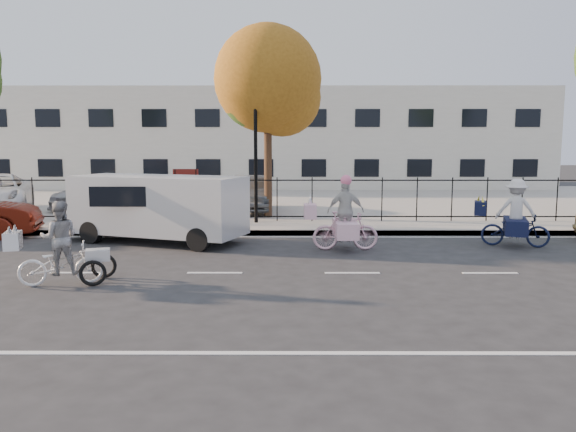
{
  "coord_description": "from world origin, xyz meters",
  "views": [
    {
      "loc": [
        1.64,
        -11.95,
        2.82
      ],
      "look_at": [
        1.59,
        1.2,
        1.1
      ],
      "focal_mm": 35.0,
      "sensor_mm": 36.0,
      "label": 1
    }
  ],
  "objects_px": {
    "lamppost": "(256,134)",
    "lot_car_a": "(97,192)",
    "bull_bike": "(515,220)",
    "zebra_trike": "(61,253)",
    "lot_car_c": "(252,194)",
    "unicorn_bike": "(344,223)",
    "white_van": "(155,206)"
  },
  "relations": [
    {
      "from": "lot_car_a",
      "to": "lot_car_c",
      "type": "relative_size",
      "value": 1.06
    },
    {
      "from": "bull_bike",
      "to": "white_van",
      "type": "bearing_deg",
      "value": 104.26
    },
    {
      "from": "lamppost",
      "to": "bull_bike",
      "type": "relative_size",
      "value": 2.11
    },
    {
      "from": "white_van",
      "to": "lot_car_a",
      "type": "height_order",
      "value": "white_van"
    },
    {
      "from": "lot_car_c",
      "to": "unicorn_bike",
      "type": "bearing_deg",
      "value": -68.61
    },
    {
      "from": "lot_car_c",
      "to": "lot_car_a",
      "type": "bearing_deg",
      "value": 170.81
    },
    {
      "from": "bull_bike",
      "to": "lot_car_a",
      "type": "bearing_deg",
      "value": 78.55
    },
    {
      "from": "bull_bike",
      "to": "lot_car_a",
      "type": "xyz_separation_m",
      "value": [
        -14.09,
        7.85,
        0.06
      ]
    },
    {
      "from": "zebra_trike",
      "to": "bull_bike",
      "type": "bearing_deg",
      "value": -85.11
    },
    {
      "from": "bull_bike",
      "to": "unicorn_bike",
      "type": "bearing_deg",
      "value": 114.26
    },
    {
      "from": "zebra_trike",
      "to": "lot_car_c",
      "type": "height_order",
      "value": "zebra_trike"
    },
    {
      "from": "zebra_trike",
      "to": "unicorn_bike",
      "type": "bearing_deg",
      "value": -75.15
    },
    {
      "from": "lamppost",
      "to": "lot_car_a",
      "type": "height_order",
      "value": "lamppost"
    },
    {
      "from": "lamppost",
      "to": "lot_car_a",
      "type": "bearing_deg",
      "value": 148.06
    },
    {
      "from": "lamppost",
      "to": "unicorn_bike",
      "type": "xyz_separation_m",
      "value": [
        2.57,
        -4.13,
        -2.38
      ]
    },
    {
      "from": "lamppost",
      "to": "bull_bike",
      "type": "xyz_separation_m",
      "value": [
        7.27,
        -3.59,
        -2.38
      ]
    },
    {
      "from": "lot_car_c",
      "to": "bull_bike",
      "type": "bearing_deg",
      "value": -42.04
    },
    {
      "from": "lot_car_a",
      "to": "lot_car_c",
      "type": "distance_m",
      "value": 6.57
    },
    {
      "from": "lamppost",
      "to": "bull_bike",
      "type": "distance_m",
      "value": 8.45
    },
    {
      "from": "lot_car_a",
      "to": "lot_car_c",
      "type": "height_order",
      "value": "lot_car_c"
    },
    {
      "from": "bull_bike",
      "to": "lot_car_a",
      "type": "distance_m",
      "value": 16.13
    },
    {
      "from": "bull_bike",
      "to": "white_van",
      "type": "xyz_separation_m",
      "value": [
        -9.96,
        0.59,
        0.31
      ]
    },
    {
      "from": "zebra_trike",
      "to": "lot_car_a",
      "type": "xyz_separation_m",
      "value": [
        -3.4,
        12.06,
        0.14
      ]
    },
    {
      "from": "zebra_trike",
      "to": "lot_car_a",
      "type": "bearing_deg",
      "value": -0.87
    },
    {
      "from": "white_van",
      "to": "lot_car_a",
      "type": "relative_size",
      "value": 1.3
    },
    {
      "from": "bull_bike",
      "to": "lot_car_c",
      "type": "bearing_deg",
      "value": 65.79
    },
    {
      "from": "bull_bike",
      "to": "lot_car_c",
      "type": "xyz_separation_m",
      "value": [
        -7.61,
        6.82,
        0.1
      ]
    },
    {
      "from": "unicorn_bike",
      "to": "lot_car_a",
      "type": "height_order",
      "value": "unicorn_bike"
    },
    {
      "from": "bull_bike",
      "to": "white_van",
      "type": "height_order",
      "value": "white_van"
    },
    {
      "from": "bull_bike",
      "to": "zebra_trike",
      "type": "bearing_deg",
      "value": 129.17
    },
    {
      "from": "white_van",
      "to": "lot_car_c",
      "type": "bearing_deg",
      "value": 89.0
    },
    {
      "from": "bull_bike",
      "to": "white_van",
      "type": "relative_size",
      "value": 0.36
    }
  ]
}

